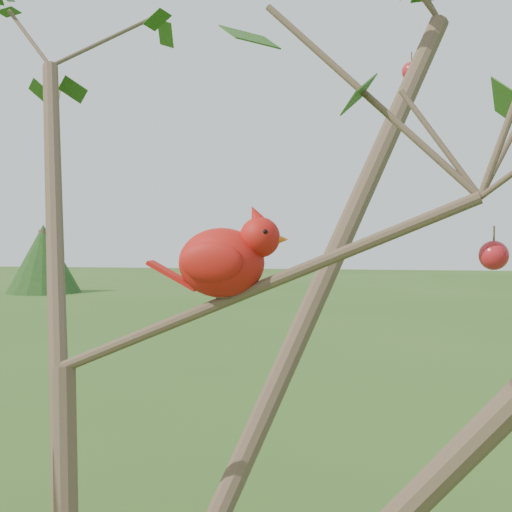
{
  "coord_description": "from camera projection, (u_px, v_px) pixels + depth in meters",
  "views": [
    {
      "loc": [
        0.41,
        -0.91,
        2.16
      ],
      "look_at": [
        0.25,
        0.08,
        2.12
      ],
      "focal_mm": 50.0,
      "sensor_mm": 36.0,
      "label": 1
    }
  ],
  "objects": [
    {
      "name": "cardinal",
      "position": [
        226.0,
        259.0,
        1.01
      ],
      "size": [
        0.21,
        0.11,
        0.14
      ],
      "rotation": [
        0.0,
        0.0,
        -0.03
      ],
      "color": "red",
      "rests_on": "ground"
    },
    {
      "name": "distant_trees",
      "position": [
        253.0,
        251.0,
        24.41
      ],
      "size": [
        40.79,
        17.3,
        3.26
      ],
      "color": "#473326",
      "rests_on": "ground"
    },
    {
      "name": "crabapple_tree",
      "position": [
        76.0,
        257.0,
        0.94
      ],
      "size": [
        2.35,
        2.05,
        2.95
      ],
      "color": "#473326",
      "rests_on": "ground"
    }
  ]
}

